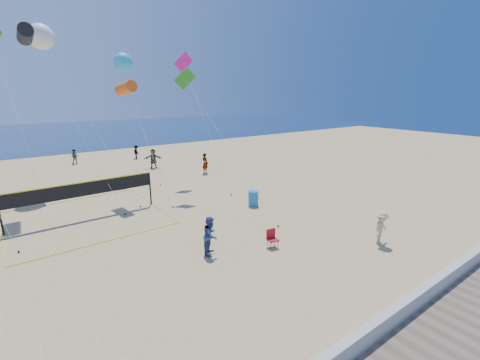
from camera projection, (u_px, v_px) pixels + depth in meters
ground at (257, 313)px, 11.01m from camera, size 120.00×120.00×0.00m
ocean at (48, 134)px, 59.55m from camera, size 140.00×50.00×0.03m
bystander_a at (211, 235)px, 14.90m from camera, size 1.13×1.11×1.83m
bystander_b at (382, 228)px, 15.86m from camera, size 1.19×0.81×1.71m
far_person_1 at (153, 159)px, 32.12m from camera, size 1.85×1.31×1.93m
far_person_2 at (205, 163)px, 29.95m from camera, size 0.61×0.79×1.93m
far_person_3 at (75, 157)px, 33.97m from camera, size 0.90×0.78×1.57m
far_person_4 at (136, 152)px, 36.86m from camera, size 0.71×1.06×1.51m
camp_chair at (272, 237)px, 15.66m from camera, size 0.57×0.67×1.00m
trash_barrel at (253, 198)px, 21.43m from camera, size 0.77×0.77×1.02m
volleyball_net at (83, 194)px, 19.07m from camera, size 8.60×8.45×2.25m
kite_1 at (25, 34)px, 19.38m from camera, size 3.84×6.44×11.31m
kite_2 at (126, 88)px, 21.39m from camera, size 1.82×4.83×8.14m
kite_4 at (190, 87)px, 22.25m from camera, size 1.67×9.46×9.06m
kite_5 at (186, 69)px, 25.80m from camera, size 1.68×6.53×10.55m
kite_6 at (41, 37)px, 22.89m from camera, size 4.60×9.44×12.09m
kite_7 at (123, 62)px, 27.11m from camera, size 2.00×5.94×10.61m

